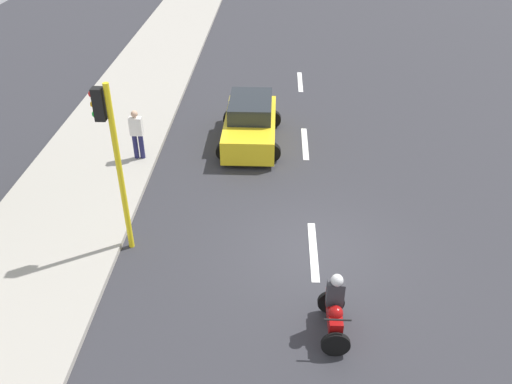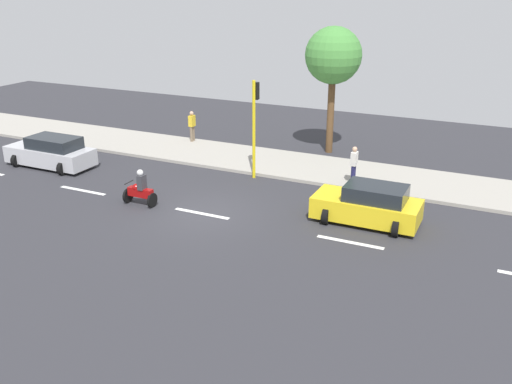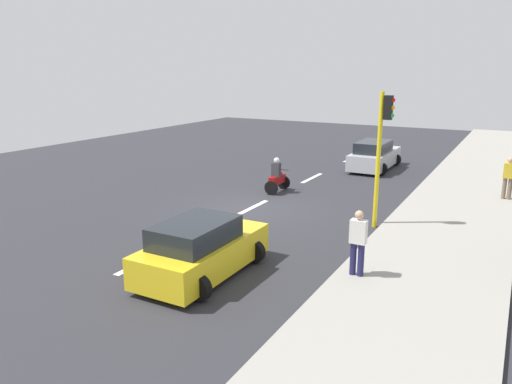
{
  "view_description": "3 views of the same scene",
  "coord_description": "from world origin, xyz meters",
  "views": [
    {
      "loc": [
        1.04,
        10.71,
        8.68
      ],
      "look_at": [
        1.53,
        -0.93,
        1.18
      ],
      "focal_mm": 37.03,
      "sensor_mm": 36.0,
      "label": 1
    },
    {
      "loc": [
        -17.39,
        -10.58,
        8.61
      ],
      "look_at": [
        0.58,
        -2.08,
        1.05
      ],
      "focal_mm": 39.29,
      "sensor_mm": 36.0,
      "label": 2
    },
    {
      "loc": [
        8.83,
        -15.7,
        5.2
      ],
      "look_at": [
        1.48,
        -2.35,
        1.34
      ],
      "focal_mm": 34.26,
      "sensor_mm": 36.0,
      "label": 3
    }
  ],
  "objects": [
    {
      "name": "ground_plane",
      "position": [
        0.0,
        0.0,
        -0.05
      ],
      "size": [
        40.0,
        60.0,
        0.1
      ],
      "primitive_type": "cube",
      "color": "#2D2D33"
    },
    {
      "name": "sidewalk",
      "position": [
        7.0,
        0.0,
        0.07
      ],
      "size": [
        4.0,
        60.0,
        0.15
      ],
      "primitive_type": "cube",
      "color": "#9E998E",
      "rests_on": "ground"
    },
    {
      "name": "lane_stripe_north",
      "position": [
        0.0,
        -6.0,
        0.01
      ],
      "size": [
        0.2,
        2.4,
        0.01
      ],
      "primitive_type": "cube",
      "color": "white",
      "rests_on": "ground"
    },
    {
      "name": "lane_stripe_mid",
      "position": [
        0.0,
        0.0,
        0.01
      ],
      "size": [
        0.2,
        2.4,
        0.01
      ],
      "primitive_type": "cube",
      "color": "white",
      "rests_on": "ground"
    },
    {
      "name": "lane_stripe_south",
      "position": [
        0.0,
        6.0,
        0.01
      ],
      "size": [
        0.2,
        2.4,
        0.01
      ],
      "primitive_type": "cube",
      "color": "white",
      "rests_on": "ground"
    },
    {
      "name": "car_yellow_cab",
      "position": [
        1.94,
        -6.1,
        0.71
      ],
      "size": [
        2.16,
        3.95,
        1.52
      ],
      "color": "yellow",
      "rests_on": "ground"
    },
    {
      "name": "car_silver",
      "position": [
        2.01,
        9.67,
        0.71
      ],
      "size": [
        2.13,
        4.44,
        1.52
      ],
      "color": "#B7B7BC",
      "rests_on": "ground"
    },
    {
      "name": "motorcycle",
      "position": [
        -0.27,
        2.71,
        0.64
      ],
      "size": [
        0.6,
        1.3,
        1.53
      ],
      "color": "black",
      "rests_on": "ground"
    },
    {
      "name": "pedestrian_near_signal",
      "position": [
        5.54,
        -4.48,
        1.06
      ],
      "size": [
        0.4,
        0.24,
        1.69
      ],
      "color": "#1E1E4C",
      "rests_on": "sidewalk"
    },
    {
      "name": "pedestrian_by_tree",
      "position": [
        8.49,
        5.59,
        1.06
      ],
      "size": [
        0.4,
        0.24,
        1.69
      ],
      "color": "#72604C",
      "rests_on": "sidewalk"
    },
    {
      "name": "traffic_light_corner",
      "position": [
        4.85,
        -0.0,
        2.93
      ],
      "size": [
        0.49,
        0.24,
        4.5
      ],
      "color": "yellow",
      "rests_on": "ground"
    },
    {
      "name": "street_tree_center",
      "position": [
        10.18,
        -1.84,
        4.99
      ],
      "size": [
        2.87,
        2.87,
        6.49
      ],
      "color": "brown",
      "rests_on": "ground"
    }
  ]
}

